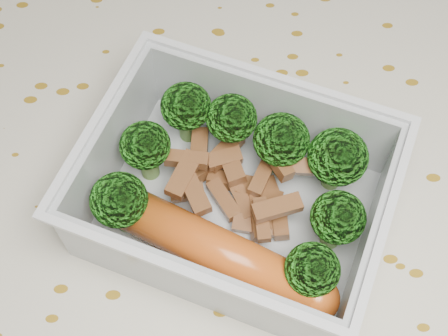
{
  "coord_description": "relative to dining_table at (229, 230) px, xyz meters",
  "views": [
    {
      "loc": [
        -0.01,
        -0.2,
        1.13
      ],
      "look_at": [
        -0.0,
        -0.01,
        0.78
      ],
      "focal_mm": 50.0,
      "sensor_mm": 36.0,
      "label": 1
    }
  ],
  "objects": [
    {
      "name": "meat_pile",
      "position": [
        0.01,
        -0.02,
        0.11
      ],
      "size": [
        0.1,
        0.08,
        0.03
      ],
      "color": "brown",
      "rests_on": "lunch_container"
    },
    {
      "name": "dining_table",
      "position": [
        0.0,
        0.0,
        0.0
      ],
      "size": [
        1.4,
        0.9,
        0.75
      ],
      "color": "brown",
      "rests_on": "ground"
    },
    {
      "name": "lunch_container",
      "position": [
        0.0,
        -0.03,
        0.11
      ],
      "size": [
        0.22,
        0.2,
        0.06
      ],
      "color": "silver",
      "rests_on": "tablecloth"
    },
    {
      "name": "broccoli_florets",
      "position": [
        0.01,
        -0.01,
        0.13
      ],
      "size": [
        0.17,
        0.15,
        0.05
      ],
      "color": "#608C3F",
      "rests_on": "lunch_container"
    },
    {
      "name": "sausage",
      "position": [
        -0.01,
        -0.06,
        0.11
      ],
      "size": [
        0.14,
        0.09,
        0.03
      ],
      "color": "#C35217",
      "rests_on": "lunch_container"
    },
    {
      "name": "tablecloth",
      "position": [
        0.0,
        0.0,
        0.05
      ],
      "size": [
        1.46,
        0.96,
        0.19
      ],
      "color": "beige",
      "rests_on": "dining_table"
    }
  ]
}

